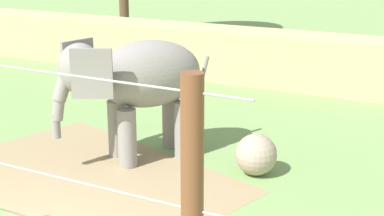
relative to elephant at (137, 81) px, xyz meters
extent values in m
cube|color=#937F5B|center=(-0.35, -1.33, -1.78)|extent=(7.19, 5.60, 0.01)
cube|color=tan|center=(0.22, 7.92, -0.92)|extent=(36.00, 1.80, 1.73)
cylinder|color=gray|center=(0.05, -0.51, -1.14)|extent=(0.40, 0.40, 1.29)
cylinder|color=gray|center=(-0.51, -0.08, -1.14)|extent=(0.40, 0.40, 1.29)
cylinder|color=gray|center=(0.85, 0.53, -1.14)|extent=(0.40, 0.40, 1.29)
cylinder|color=gray|center=(0.29, 0.96, -1.14)|extent=(0.40, 0.40, 1.29)
ellipsoid|color=gray|center=(0.17, 0.22, 0.12)|extent=(2.47, 2.68, 1.47)
ellipsoid|color=gray|center=(-0.74, -0.97, 0.38)|extent=(1.35, 1.34, 1.06)
cube|color=gray|center=(-0.24, -1.23, 0.38)|extent=(0.77, 0.47, 1.01)
cube|color=gray|center=(-1.12, -0.56, 0.38)|extent=(0.27, 0.83, 1.01)
cylinder|color=gray|center=(-0.98, -1.28, 0.00)|extent=(0.51, 0.54, 0.58)
cylinder|color=gray|center=(-1.04, -1.37, -0.40)|extent=(0.39, 0.40, 0.54)
cylinder|color=gray|center=(-1.09, -1.43, -0.78)|extent=(0.26, 0.26, 0.51)
cylinder|color=gray|center=(0.98, 1.28, 0.03)|extent=(0.24, 0.28, 0.73)
sphere|color=gray|center=(2.66, 0.36, -1.35)|extent=(0.87, 0.87, 0.87)
camera|label=1|loc=(6.52, -9.89, 2.93)|focal=52.66mm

